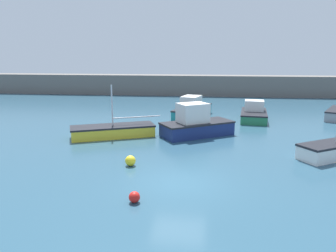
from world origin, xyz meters
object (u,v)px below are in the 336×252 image
Objects in this scene: cabin_cruiser_white at (196,124)px; motorboat_grey_hull at (192,110)px; motorboat_with_cabin at (254,113)px; mooring_buoy_red at (134,197)px; sailboat_twin_hulled at (335,149)px; mooring_buoy_yellow at (130,161)px; sailboat_short_mast at (113,131)px.

cabin_cruiser_white is 0.89× the size of motorboat_grey_hull.
mooring_buoy_red is (-6.82, -17.30, -0.36)m from motorboat_with_cabin.
mooring_buoy_yellow is at bearing -18.10° from sailboat_twin_hulled.
cabin_cruiser_white is at bearing 166.53° from sailboat_short_mast.
motorboat_with_cabin is (4.85, 6.26, -0.24)m from cabin_cruiser_white.
mooring_buoy_yellow is (-3.13, -6.85, -0.55)m from cabin_cruiser_white.
motorboat_grey_hull is 11.09× the size of mooring_buoy_yellow.
motorboat_with_cabin is 18.60m from mooring_buoy_red.
sailboat_short_mast reaches higher than mooring_buoy_yellow.
sailboat_short_mast is (-5.74, -1.03, -0.40)m from cabin_cruiser_white.
mooring_buoy_red is (3.77, -10.02, -0.20)m from sailboat_short_mast.
mooring_buoy_yellow is at bearing 105.36° from mooring_buoy_red.
mooring_buoy_yellow is at bearing -147.70° from cabin_cruiser_white.
sailboat_twin_hulled reaches higher than cabin_cruiser_white.
motorboat_grey_hull reaches higher than mooring_buoy_red.
sailboat_twin_hulled reaches higher than mooring_buoy_red.
motorboat_with_cabin is at bearing -105.53° from sailboat_twin_hulled.
sailboat_short_mast is at bearing -44.72° from sailboat_twin_hulled.
sailboat_twin_hulled is (3.12, -10.28, -0.13)m from motorboat_with_cabin.
sailboat_short_mast is at bearing 163.21° from motorboat_grey_hull.
sailboat_twin_hulled is at bearing -59.95° from cabin_cruiser_white.
cabin_cruiser_white is 0.88× the size of sailboat_short_mast.
sailboat_short_mast reaches higher than mooring_buoy_red.
cabin_cruiser_white reaches higher than motorboat_grey_hull.
mooring_buoy_yellow is at bearing 90.56° from sailboat_short_mast.
sailboat_twin_hulled is 12.17m from mooring_buoy_red.
sailboat_short_mast is (-10.59, -7.29, -0.16)m from motorboat_with_cabin.
motorboat_with_cabin reaches higher than mooring_buoy_red.
mooring_buoy_red is at bearing -168.19° from motorboat_grey_hull.
sailboat_twin_hulled is 14.03m from sailboat_short_mast.
motorboat_with_cabin is at bearing 68.49° from mooring_buoy_red.
mooring_buoy_red is (-9.94, -7.03, -0.23)m from sailboat_twin_hulled.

